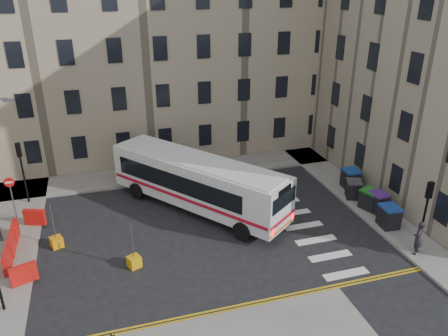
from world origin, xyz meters
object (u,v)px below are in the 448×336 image
wheelie_bin_c (370,199)px  wheelie_bin_d (353,189)px  bus (197,181)px  wheelie_bin_e (350,179)px  pedestrian (418,238)px  bollard_chevron (134,262)px  wheelie_bin_b (378,202)px  bollard_yellow (57,242)px  wheelie_bin_a (389,216)px

wheelie_bin_c → wheelie_bin_d: wheelie_bin_c is taller
bus → wheelie_bin_e: 10.87m
pedestrian → bollard_chevron: size_ratio=3.21×
wheelie_bin_b → wheelie_bin_e: 3.50m
wheelie_bin_d → bollard_yellow: wheelie_bin_d is taller
wheelie_bin_d → wheelie_bin_e: wheelie_bin_e is taller
wheelie_bin_b → bollard_chevron: size_ratio=2.09×
bollard_yellow → wheelie_bin_d: bearing=0.8°
wheelie_bin_e → pedestrian: 8.08m
bollard_yellow → wheelie_bin_e: bearing=4.9°
wheelie_bin_b → pedestrian: (-0.73, -4.53, 0.33)m
wheelie_bin_e → pedestrian: pedestrian is taller
bus → wheelie_bin_b: bearing=-56.9°
wheelie_bin_c → bollard_chevron: 15.05m
wheelie_bin_a → wheelie_bin_c: 2.23m
bus → wheelie_bin_e: (10.81, -0.38, -1.12)m
wheelie_bin_c → bollard_chevron: bearing=164.7°
wheelie_bin_a → bollard_chevron: size_ratio=2.18×
wheelie_bin_d → bus: bearing=-167.0°
wheelie_bin_d → pedestrian: (-0.31, -6.63, 0.35)m
bollard_yellow → pedestrian: bearing=-19.1°
bollard_yellow → bollard_chevron: same height
bus → wheelie_bin_a: (10.17, -5.61, -1.13)m
bus → wheelie_bin_e: size_ratio=8.77×
wheelie_bin_e → bus: bearing=-177.8°
bus → wheelie_bin_a: 11.67m
wheelie_bin_d → bollard_chevron: (-14.77, -3.31, -0.46)m
wheelie_bin_b → wheelie_bin_e: (0.19, 3.49, 0.03)m
bus → wheelie_bin_a: bus is taller
wheelie_bin_b → pedestrian: 4.61m
bollard_yellow → wheelie_bin_c: bearing=-4.1°
wheelie_bin_b → bollard_yellow: 19.19m
wheelie_bin_e → bollard_chevron: (-15.39, -4.70, -0.51)m
bus → bollard_chevron: (-4.58, -5.08, -1.63)m
wheelie_bin_d → bollard_chevron: bearing=-144.5°
pedestrian → bollard_yellow: 19.45m
wheelie_bin_b → wheelie_bin_c: size_ratio=0.88×
wheelie_bin_c → wheelie_bin_e: 3.05m
wheelie_bin_c → pedestrian: size_ratio=0.74×
wheelie_bin_b → bollard_chevron: wheelie_bin_b is taller
wheelie_bin_e → bollard_chevron: 16.10m
bus → bollard_chevron: bearing=-168.9°
wheelie_bin_a → pedestrian: 2.82m
wheelie_bin_e → pedestrian: size_ratio=0.68×
wheelie_bin_c → bollard_chevron: size_ratio=2.37×
pedestrian → bollard_chevron: bearing=-48.7°
pedestrian → wheelie_bin_e: bearing=-132.3°
wheelie_bin_a → bollard_yellow: wheelie_bin_a is taller
bus → wheelie_bin_d: 10.41m
wheelie_bin_c → bollard_yellow: bearing=154.1°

